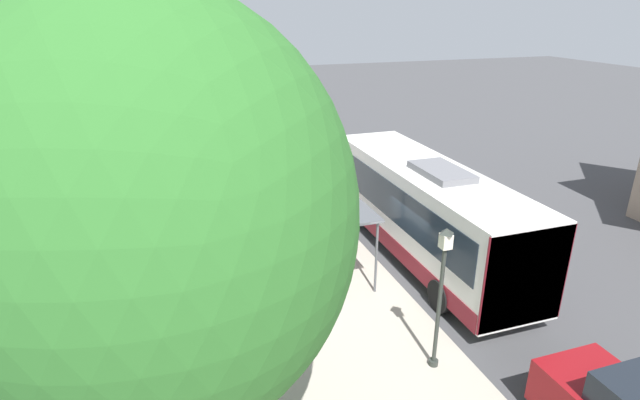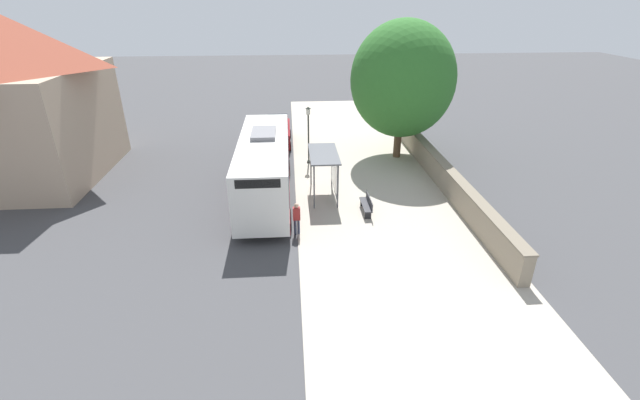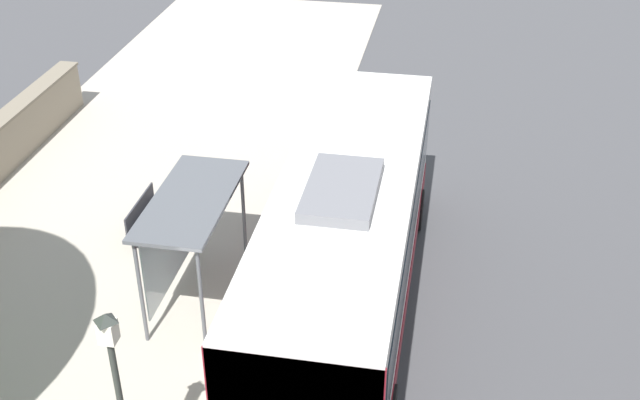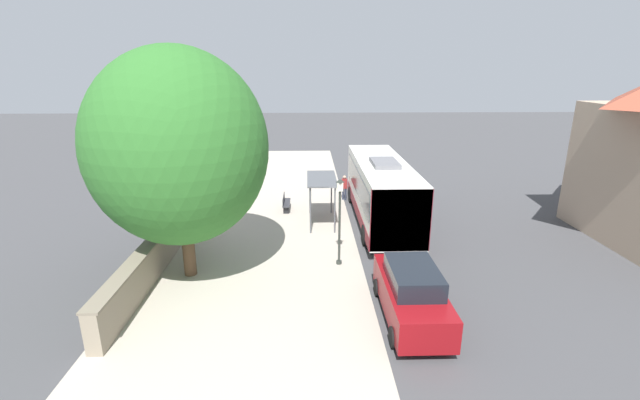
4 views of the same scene
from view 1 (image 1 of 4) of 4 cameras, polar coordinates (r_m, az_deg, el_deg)
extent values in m
plane|color=#424244|center=(16.74, 8.63, -9.05)|extent=(120.00, 120.00, 0.00)
cube|color=#ADA393|center=(15.43, -6.78, -11.79)|extent=(9.00, 44.00, 0.02)
cube|color=gray|center=(14.96, -22.55, -11.52)|extent=(0.50, 20.00, 1.39)
cube|color=#776C5B|center=(14.59, -22.96, -9.09)|extent=(0.60, 20.00, 0.08)
cube|color=silver|center=(17.54, 11.97, -0.90)|extent=(2.55, 10.19, 2.89)
cube|color=black|center=(17.41, 12.06, 0.25)|extent=(2.59, 9.37, 1.27)
cube|color=maroon|center=(18.01, 11.69, -4.30)|extent=(2.59, 9.98, 0.58)
cube|color=maroon|center=(13.89, 22.50, -8.40)|extent=(2.59, 0.06, 2.78)
cube|color=black|center=(21.44, 5.44, 6.84)|extent=(1.91, 0.08, 0.40)
cube|color=slate|center=(16.41, 13.71, 3.18)|extent=(1.28, 2.24, 0.22)
cylinder|color=black|center=(20.51, 3.81, -1.33)|extent=(0.30, 1.00, 1.00)
cylinder|color=black|center=(21.48, 9.73, -0.53)|extent=(0.30, 1.00, 1.00)
cylinder|color=black|center=(15.21, 13.60, -10.64)|extent=(0.30, 1.00, 1.00)
cylinder|color=black|center=(16.50, 20.77, -8.81)|extent=(0.30, 1.00, 1.00)
cylinder|color=#515459|center=(15.44, 6.44, -6.56)|extent=(0.08, 0.08, 2.43)
cylinder|color=#515459|center=(18.02, 2.30, -2.17)|extent=(0.08, 0.08, 2.43)
cylinder|color=#515459|center=(15.01, 2.16, -7.30)|extent=(0.08, 0.08, 2.43)
cylinder|color=#515459|center=(17.65, -1.42, -2.68)|extent=(0.08, 0.08, 2.43)
cube|color=#515459|center=(15.99, 2.30, -0.46)|extent=(1.52, 3.42, 0.08)
cube|color=silver|center=(16.26, 0.28, -4.41)|extent=(0.03, 2.81, 1.94)
cylinder|color=#2D3347|center=(20.84, 2.04, -1.27)|extent=(0.12, 0.12, 0.77)
cylinder|color=#2D3347|center=(20.89, 2.45, -1.21)|extent=(0.12, 0.12, 0.77)
cube|color=maroon|center=(20.61, 2.27, 0.54)|extent=(0.34, 0.22, 0.62)
sphere|color=tan|center=(20.46, 2.29, 1.63)|extent=(0.21, 0.21, 0.21)
cube|color=#333338|center=(18.22, -6.17, -4.65)|extent=(0.40, 1.76, 0.06)
cube|color=#333338|center=(18.09, -6.73, -4.06)|extent=(0.04, 1.76, 0.40)
cube|color=black|center=(17.71, -5.63, -6.25)|extent=(0.32, 0.06, 0.45)
cube|color=black|center=(18.94, -6.62, -4.36)|extent=(0.32, 0.06, 0.45)
cylinder|color=#2D332D|center=(13.42, 12.82, -17.67)|extent=(0.24, 0.24, 0.16)
cylinder|color=#2D332D|center=(12.50, 13.41, -12.08)|extent=(0.10, 0.10, 3.29)
cube|color=silver|center=(11.62, 14.18, -4.57)|extent=(0.24, 0.24, 0.35)
pyramid|color=#2D332D|center=(11.51, 14.29, -3.47)|extent=(0.28, 0.28, 0.14)
cylinder|color=brown|center=(10.38, -16.10, -20.04)|extent=(0.50, 0.50, 3.39)
ellipsoid|color=#2D6B28|center=(8.52, -18.51, -1.79)|extent=(6.69, 6.69, 7.36)
camera|label=2|loc=(36.13, -7.98, 24.06)|focal=24.00mm
camera|label=3|loc=(10.67, 73.21, 20.35)|focal=45.00mm
camera|label=4|loc=(9.25, 128.77, -16.05)|focal=24.00mm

